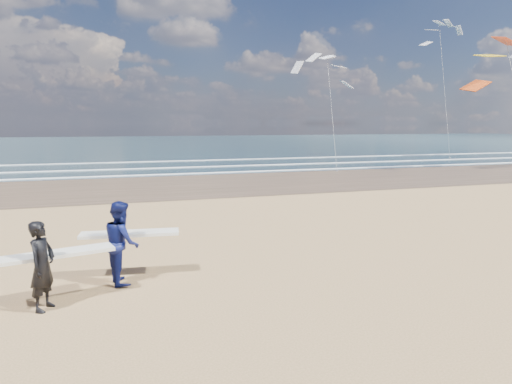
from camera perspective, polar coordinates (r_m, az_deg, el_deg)
name	(u,v)px	position (r m, az deg, el deg)	size (l,w,h in m)	color
wet_sand_strip	(414,174)	(33.77, 19.17, 2.12)	(220.00, 12.00, 0.01)	#493926
ocean	(225,143)	(83.31, -3.92, 6.13)	(220.00, 100.00, 0.02)	#192F38
foam_breakers	(343,162)	(42.21, 10.88, 3.70)	(220.00, 11.70, 0.05)	white
surfer_near	(44,264)	(9.61, -24.95, -8.16)	(2.26, 1.24, 1.72)	black
surfer_far	(122,242)	(10.56, -16.39, -5.97)	(2.25, 1.24, 1.84)	#0E1550
kite_1	(331,99)	(36.94, 9.34, 11.35)	(5.48, 4.70, 9.89)	slate
kite_5	(444,80)	(52.60, 22.41, 12.86)	(5.34, 4.69, 15.11)	slate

